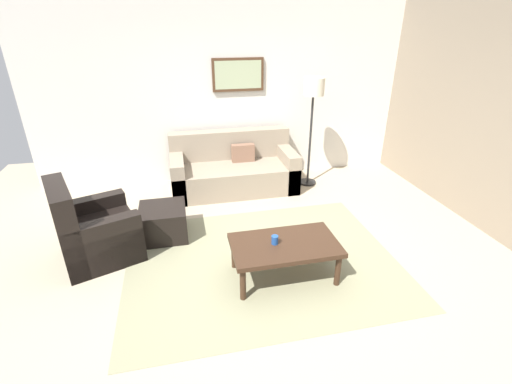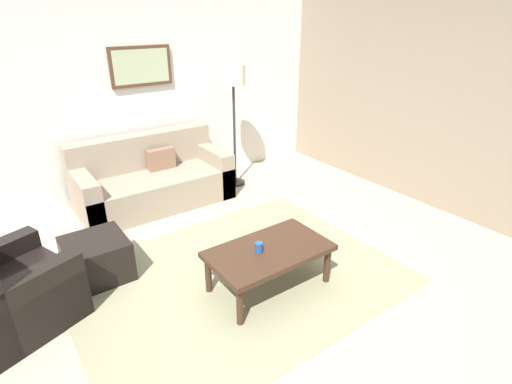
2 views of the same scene
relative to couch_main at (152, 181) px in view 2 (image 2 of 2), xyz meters
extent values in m
plane|color=tan|center=(-0.01, -2.09, -0.30)|extent=(8.00, 8.00, 0.00)
cube|color=silver|center=(-0.01, 0.51, 1.10)|extent=(6.00, 0.12, 2.80)
cube|color=gray|center=(2.99, -2.09, 1.10)|extent=(0.12, 5.20, 2.80)
cube|color=gray|center=(-0.01, -2.09, -0.29)|extent=(2.99, 2.31, 0.01)
cube|color=gray|center=(0.00, -0.10, -0.09)|extent=(1.93, 0.92, 0.42)
cube|color=gray|center=(0.00, 0.24, 0.14)|extent=(1.93, 0.24, 0.88)
cube|color=gray|center=(-0.87, -0.10, 0.01)|extent=(0.20, 0.92, 0.62)
cube|color=gray|center=(0.87, -0.10, 0.01)|extent=(0.20, 0.92, 0.62)
cube|color=brown|center=(0.17, 0.02, 0.26)|extent=(0.36, 0.12, 0.28)
cube|color=black|center=(-1.79, -1.56, -0.08)|extent=(1.03, 1.03, 0.44)
cube|color=black|center=(-1.68, -1.86, 0.00)|extent=(0.81, 0.43, 0.60)
cube|color=black|center=(-1.09, -1.30, -0.10)|extent=(0.56, 0.56, 0.40)
cylinder|color=#382316|center=(-0.33, -2.64, -0.12)|extent=(0.06, 0.06, 0.36)
cylinder|color=#382316|center=(0.65, -2.64, -0.12)|extent=(0.06, 0.06, 0.36)
cylinder|color=#382316|center=(-0.33, -2.12, -0.12)|extent=(0.06, 0.06, 0.36)
cylinder|color=#382316|center=(0.65, -2.12, -0.12)|extent=(0.06, 0.06, 0.36)
cube|color=#382316|center=(0.16, -2.38, 0.09)|extent=(1.10, 0.64, 0.05)
cylinder|color=#1E478C|center=(0.05, -2.37, 0.16)|extent=(0.07, 0.07, 0.09)
cylinder|color=black|center=(1.24, -0.14, -0.28)|extent=(0.28, 0.28, 0.03)
cylinder|color=#262626|center=(1.24, -0.14, 0.43)|extent=(0.04, 0.04, 1.45)
cylinder|color=beige|center=(1.24, -0.14, 1.28)|extent=(0.32, 0.32, 0.26)
cube|color=#472D1C|center=(0.19, 0.43, 1.41)|extent=(0.81, 0.04, 0.50)
cube|color=#A0AD85|center=(0.19, 0.41, 1.41)|extent=(0.73, 0.01, 0.42)
camera|label=1|loc=(-0.80, -5.33, 2.17)|focal=25.20mm
camera|label=2|loc=(-1.71, -4.79, 2.06)|focal=27.97mm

